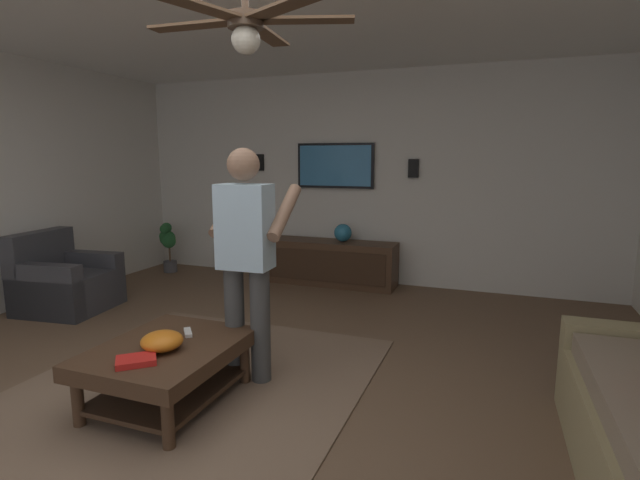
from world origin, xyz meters
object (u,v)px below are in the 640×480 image
tv (335,166)px  potted_plant_short (168,242)px  book (136,360)px  person_standing (247,252)px  media_console (329,262)px  vase_round (343,233)px  coffee_table (168,360)px  remote_white (188,332)px  bowl (162,341)px  ceiling_fan (247,25)px  wall_speaker_right (259,162)px  armchair (65,284)px  wall_speaker_left (413,168)px

tv → potted_plant_short: bearing=-79.9°
book → person_standing: bearing=-151.6°
media_console → vase_round: size_ratio=7.73×
coffee_table → person_standing: (0.50, -0.31, 0.64)m
book → remote_white: bearing=-130.9°
bowl → remote_white: size_ratio=1.71×
person_standing → ceiling_fan: (-0.39, -0.26, 1.36)m
vase_round → ceiling_fan: 3.55m
wall_speaker_right → book: bearing=-163.1°
media_console → tv: bearing=-180.0°
armchair → remote_white: size_ratio=6.02×
media_console → wall_speaker_left: bearing=104.4°
tv → wall_speaker_left: size_ratio=4.56×
ceiling_fan → person_standing: bearing=33.6°
vase_round → wall_speaker_left: size_ratio=1.00×
remote_white → wall_speaker_left: (3.25, -0.93, 1.04)m
remote_white → wall_speaker_right: wall_speaker_right is taller
wall_speaker_left → bowl: bearing=165.5°
bowl → wall_speaker_right: size_ratio=1.17×
armchair → wall_speaker_right: size_ratio=4.10×
coffee_table → vase_round: bearing=-2.4°
armchair → book: bearing=-41.1°
media_console → ceiling_fan: size_ratio=1.42×
media_console → tv: tv is taller
coffee_table → armchair: bearing=61.2°
bowl → wall_speaker_left: bearing=-14.5°
vase_round → ceiling_fan: ceiling_fan is taller
tv → book: (-3.74, -0.06, -1.06)m
potted_plant_short → wall_speaker_left: (0.42, -3.30, 1.03)m
coffee_table → wall_speaker_left: size_ratio=4.55×
bowl → book: 0.22m
armchair → remote_white: 2.52m
tv → vase_round: bearing=40.1°
media_console → bowl: bearing=1.2°
media_console → wall_speaker_right: bearing=-103.2°
media_console → potted_plant_short: potted_plant_short is taller
armchair → media_console: size_ratio=0.53×
tv → ceiling_fan: ceiling_fan is taller
bowl → ceiling_fan: ceiling_fan is taller
media_console → wall_speaker_left: (0.25, -0.99, 1.18)m
media_console → vase_round: 0.42m
remote_white → vase_round: vase_round is taller
bowl → wall_speaker_right: (3.54, 1.15, 1.06)m
wall_speaker_left → ceiling_fan: (-3.35, 0.37, 0.84)m
bowl → wall_speaker_left: (3.54, -0.92, 0.99)m
potted_plant_short → vase_round: 2.51m
bowl → ceiling_fan: (0.19, -0.54, 1.83)m
media_console → person_standing: 2.80m
tv → book: 3.89m
coffee_table → potted_plant_short: bearing=37.8°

